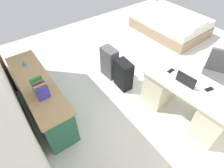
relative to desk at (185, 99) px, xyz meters
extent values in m
plane|color=silver|center=(1.09, -0.29, -0.38)|extent=(6.20, 6.20, 0.00)
cube|color=beige|center=(0.00, 0.00, 0.33)|extent=(1.51, 0.82, 0.04)
cube|color=beige|center=(-0.49, -0.06, -0.03)|extent=(0.47, 0.64, 0.70)
cube|color=beige|center=(0.49, 0.06, -0.03)|extent=(0.47, 0.64, 0.70)
cylinder|color=black|center=(-0.03, -0.75, -0.37)|extent=(0.52, 0.52, 0.04)
cylinder|color=black|center=(-0.03, -0.75, -0.17)|extent=(0.06, 0.06, 0.42)
cube|color=#4C4C51|center=(-0.03, -0.75, 0.08)|extent=(0.63, 0.63, 0.08)
cube|color=#4C4C51|center=(0.07, -0.92, 0.34)|extent=(0.41, 0.27, 0.44)
cube|color=#28664C|center=(1.45, 1.93, -0.04)|extent=(1.76, 0.44, 0.69)
cube|color=tan|center=(1.45, 1.93, 0.33)|extent=(1.80, 0.48, 0.04)
cube|color=#225641|center=(1.05, 1.70, -0.19)|extent=(0.67, 0.01, 0.24)
cube|color=#225641|center=(1.85, 1.70, -0.19)|extent=(0.67, 0.01, 0.24)
cube|color=gray|center=(2.14, -2.04, -0.24)|extent=(1.97, 1.49, 0.28)
cube|color=silver|center=(2.14, -2.04, 0.00)|extent=(1.90, 1.43, 0.20)
cube|color=white|center=(1.47, -2.08, 0.15)|extent=(0.51, 0.70, 0.10)
cube|color=black|center=(1.14, 0.40, -0.08)|extent=(0.37, 0.24, 0.60)
cube|color=#4C4C51|center=(1.59, 0.43, -0.05)|extent=(0.37, 0.24, 0.66)
cube|color=#B7B7BC|center=(0.07, 0.01, 0.36)|extent=(0.33, 0.25, 0.02)
cube|color=black|center=(0.06, 0.11, 0.46)|extent=(0.31, 0.05, 0.19)
ellipsoid|color=white|center=(0.33, 0.03, 0.36)|extent=(0.07, 0.11, 0.03)
cube|color=black|center=(-0.22, -0.13, 0.35)|extent=(0.10, 0.15, 0.01)
cube|color=black|center=(0.40, 0.02, 0.35)|extent=(0.08, 0.14, 0.01)
cube|color=#3F39B9|center=(1.04, 1.93, 0.45)|extent=(0.04, 0.17, 0.22)
cube|color=#A09B39|center=(1.08, 1.93, 0.46)|extent=(0.04, 0.17, 0.23)
cube|color=olive|center=(1.12, 1.93, 0.44)|extent=(0.04, 0.17, 0.20)
cube|color=#6A2D7E|center=(1.16, 1.93, 0.45)|extent=(0.03, 0.17, 0.22)
cube|color=#498C1C|center=(1.20, 1.93, 0.45)|extent=(0.04, 0.17, 0.21)
cube|color=#287E36|center=(1.24, 1.93, 0.47)|extent=(0.04, 0.17, 0.24)
cube|color=#44B194|center=(1.28, 1.93, 0.45)|extent=(0.03, 0.17, 0.22)
cone|color=#4C7FBF|center=(1.96, 1.93, 0.40)|extent=(0.08, 0.08, 0.11)
camera|label=1|loc=(-0.92, 2.16, 2.36)|focal=29.90mm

